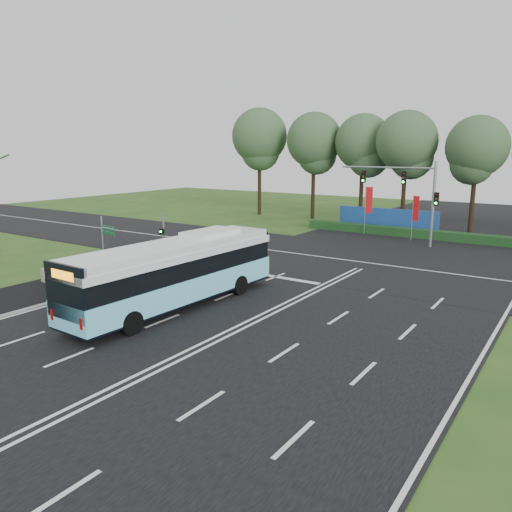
% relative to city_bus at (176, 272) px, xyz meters
% --- Properties ---
extents(ground, '(120.00, 120.00, 0.00)m').
position_rel_city_bus_xyz_m(ground, '(4.27, 2.93, -1.83)').
color(ground, '#25511B').
rests_on(ground, ground).
extents(road_main, '(20.00, 120.00, 0.04)m').
position_rel_city_bus_xyz_m(road_main, '(4.27, 2.93, -1.81)').
color(road_main, black).
rests_on(road_main, ground).
extents(road_cross, '(120.00, 14.00, 0.05)m').
position_rel_city_bus_xyz_m(road_cross, '(4.27, 14.93, -1.80)').
color(road_cross, black).
rests_on(road_cross, ground).
extents(bike_path, '(5.00, 18.00, 0.06)m').
position_rel_city_bus_xyz_m(bike_path, '(-8.23, -0.07, -1.80)').
color(bike_path, black).
rests_on(bike_path, ground).
extents(kerb_strip, '(0.25, 18.00, 0.12)m').
position_rel_city_bus_xyz_m(kerb_strip, '(-5.83, -0.07, -1.77)').
color(kerb_strip, gray).
rests_on(kerb_strip, ground).
extents(city_bus, '(3.05, 12.71, 3.63)m').
position_rel_city_bus_xyz_m(city_bus, '(0.00, 0.00, 0.00)').
color(city_bus, '#6ADAF7').
rests_on(city_bus, ground).
extents(pedestrian_signal, '(0.34, 0.43, 3.64)m').
position_rel_city_bus_xyz_m(pedestrian_signal, '(-6.80, 6.06, 0.16)').
color(pedestrian_signal, gray).
rests_on(pedestrian_signal, ground).
extents(street_sign, '(1.46, 0.30, 3.78)m').
position_rel_city_bus_xyz_m(street_sign, '(-8.11, 2.30, 0.57)').
color(street_sign, gray).
rests_on(street_sign, ground).
extents(utility_cabinet, '(0.60, 0.52, 0.88)m').
position_rel_city_bus_xyz_m(utility_cabinet, '(-9.85, -0.85, -1.39)').
color(utility_cabinet, '#A6A085').
rests_on(utility_cabinet, ground).
extents(banner_flag_left, '(0.64, 0.30, 4.59)m').
position_rel_city_bus_xyz_m(banner_flag_left, '(-0.50, 26.64, 1.17)').
color(banner_flag_left, gray).
rests_on(banner_flag_left, ground).
extents(banner_flag_mid, '(0.59, 0.17, 4.05)m').
position_rel_city_bus_xyz_m(banner_flag_mid, '(4.23, 25.59, 0.83)').
color(banner_flag_mid, gray).
rests_on(banner_flag_mid, ground).
extents(traffic_light_gantry, '(8.41, 0.28, 7.00)m').
position_rel_city_bus_xyz_m(traffic_light_gantry, '(4.47, 23.43, 2.84)').
color(traffic_light_gantry, gray).
rests_on(traffic_light_gantry, ground).
extents(hedge, '(22.00, 1.20, 0.80)m').
position_rel_city_bus_xyz_m(hedge, '(4.27, 27.43, -1.43)').
color(hedge, '#153B19').
rests_on(hedge, ground).
extents(blue_hoarding, '(10.00, 0.30, 2.20)m').
position_rel_city_bus_xyz_m(blue_hoarding, '(0.27, 29.93, -0.73)').
color(blue_hoarding, navy).
rests_on(blue_hoarding, ground).
extents(eucalyptus_row, '(49.64, 8.10, 12.83)m').
position_rel_city_bus_xyz_m(eucalyptus_row, '(2.95, 33.56, 6.85)').
color(eucalyptus_row, black).
rests_on(eucalyptus_row, ground).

